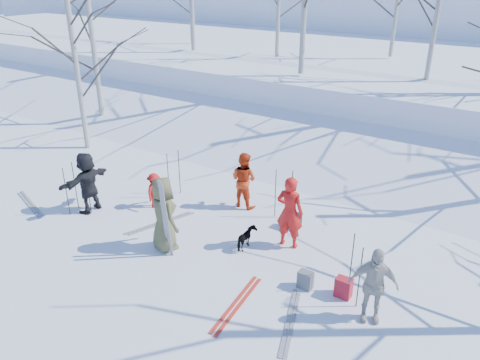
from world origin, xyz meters
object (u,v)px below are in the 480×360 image
Objects in this scene: skier_olive_center at (164,214)px; dog at (246,239)px; skier_red_north at (290,212)px; backpack_red at (343,288)px; skier_grey_west at (88,182)px; backpack_dark at (294,220)px; skier_redor_behind at (244,180)px; skier_cream_east at (373,285)px; skier_red_seated at (154,190)px; backpack_grey at (305,280)px.

skier_olive_center is 2.90× the size of dog.
backpack_red is (1.81, -1.07, -0.67)m from skier_red_north.
skier_red_north is at bearing 104.19° from skier_grey_west.
backpack_dark is (0.46, 1.47, -0.06)m from dog.
skier_red_north is (2.33, 1.69, -0.01)m from skier_olive_center.
skier_redor_behind is at bearing -76.66° from skier_olive_center.
skier_cream_east is (4.79, 0.29, -0.13)m from skier_olive_center.
skier_cream_east is 0.92m from backpack_red.
skier_redor_behind is 4.13m from skier_grey_west.
skier_cream_east is at bearing 89.18° from skier_grey_west.
backpack_dark is (-0.28, 0.80, -0.68)m from skier_red_north.
skier_grey_west is (-1.30, -1.12, 0.34)m from skier_red_seated.
skier_red_seated is 1.75m from skier_grey_west.
skier_cream_east is at bearing -116.21° from skier_red_seated.
skier_redor_behind is at bearing 142.43° from backpack_grey.
dog is 1.46× the size of backpack_red.
backpack_dark is at bearing -109.21° from skier_olive_center.
backpack_dark reaches higher than backpack_grey.
backpack_dark is (-1.34, 2.04, 0.01)m from backpack_grey.
skier_grey_west is at bearing -178.34° from backpack_grey.
skier_red_seated reaches higher than backpack_dark.
backpack_dark is at bearing -77.13° from skier_red_north.
skier_olive_center is at bearing -129.42° from backpack_dark.
skier_red_seated is at bearing -163.36° from backpack_dark.
backpack_red is (-0.65, 0.34, -0.55)m from skier_cream_east.
skier_olive_center is at bearing 27.45° from dog.
skier_grey_west is at bearing 158.19° from skier_cream_east.
backpack_grey is (3.05, -2.35, -0.58)m from skier_redor_behind.
backpack_dark is (-2.09, 1.87, -0.01)m from backpack_red.
skier_cream_east is 7.72m from skier_grey_west.
skier_grey_west is 4.61m from dog.
backpack_grey is (1.80, -0.56, -0.07)m from dog.
skier_red_seated is at bearing 169.43° from backpack_grey.
backpack_grey is at bearing 151.25° from skier_cream_east.
backpack_grey is at bearing -56.70° from backpack_dark.
backpack_red is (4.14, 0.62, -0.68)m from skier_olive_center.
skier_olive_center reaches higher than skier_grey_west.
dog is (-3.21, 0.73, -0.50)m from skier_cream_east.
skier_red_seated is (-3.96, -0.30, -0.39)m from skier_red_north.
skier_grey_west is at bearing 8.79° from skier_red_north.
backpack_dark is (-2.74, 2.20, -0.56)m from skier_cream_east.
skier_olive_center is at bearing -171.42° from backpack_red.
backpack_grey is at bearing 124.24° from skier_red_north.
backpack_grey is at bearing 157.24° from dog.
skier_red_north is 2.28m from skier_redor_behind.
skier_olive_center is 1.01× the size of skier_red_north.
skier_olive_center is 3.49m from backpack_grey.
backpack_grey is (3.39, 0.46, -0.70)m from skier_olive_center.
skier_redor_behind is at bearing -60.34° from dog.
skier_red_seated is 1.60× the size of dog.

